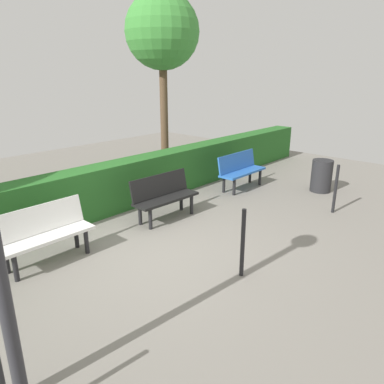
% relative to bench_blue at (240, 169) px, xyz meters
% --- Properties ---
extents(ground_plane, '(17.16, 17.16, 0.00)m').
position_rel_bench_blue_xyz_m(ground_plane, '(3.64, 0.82, -0.48)').
color(ground_plane, gray).
extents(bench_blue, '(1.42, 0.46, 0.86)m').
position_rel_bench_blue_xyz_m(bench_blue, '(0.00, 0.00, 0.00)').
color(bench_blue, blue).
rests_on(bench_blue, ground_plane).
extents(bench_black, '(1.38, 0.52, 0.86)m').
position_rel_bench_blue_xyz_m(bench_black, '(2.61, 0.03, -0.00)').
color(bench_black, black).
rests_on(bench_black, ground_plane).
extents(bench_white, '(1.40, 0.47, 0.86)m').
position_rel_bench_blue_xyz_m(bench_white, '(4.99, -0.05, -0.00)').
color(bench_white, white).
rests_on(bench_white, ground_plane).
extents(hedge_row, '(13.16, 0.54, 0.99)m').
position_rel_bench_blue_xyz_m(hedge_row, '(2.53, -1.07, 0.01)').
color(hedge_row, '#266023').
rests_on(hedge_row, ground_plane).
extents(tree_near, '(2.02, 2.02, 4.78)m').
position_rel_bench_blue_xyz_m(tree_near, '(-0.17, -2.83, 3.25)').
color(tree_near, brown).
rests_on(tree_near, ground_plane).
extents(railing_post_near, '(0.06, 0.06, 1.00)m').
position_rel_bench_blue_xyz_m(railing_post_near, '(0.10, 2.37, 0.02)').
color(railing_post_near, black).
rests_on(railing_post_near, ground_plane).
extents(railing_post_mid, '(0.06, 0.06, 1.00)m').
position_rel_bench_blue_xyz_m(railing_post_mid, '(3.35, 2.37, 0.02)').
color(railing_post_mid, black).
rests_on(railing_post_mid, ground_plane).
extents(railing_post_far, '(0.06, 0.06, 1.00)m').
position_rel_bench_blue_xyz_m(railing_post_far, '(6.53, 2.37, 0.02)').
color(railing_post_far, black).
rests_on(railing_post_far, ground_plane).
extents(trash_bin, '(0.48, 0.48, 0.76)m').
position_rel_bench_blue_xyz_m(trash_bin, '(-1.08, 1.59, -0.10)').
color(trash_bin, '#262628').
rests_on(trash_bin, ground_plane).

